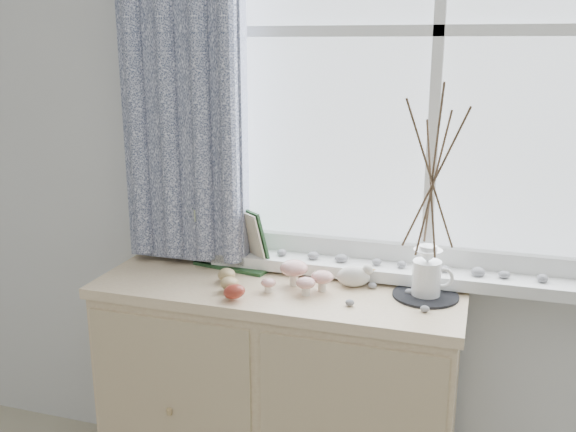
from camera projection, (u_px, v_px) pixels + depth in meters
The scene contains 8 objects.
sideboard at pixel (278, 401), 2.20m from camera, with size 1.20×0.45×0.85m.
botanical_book at pixel (229, 239), 2.20m from camera, with size 0.32×0.13×0.22m, color #1D3D1F, non-canonical shape.
toadstool_cluster at pixel (301, 275), 2.05m from camera, with size 0.22×0.15×0.08m.
wooden_eggs at pixel (230, 283), 2.03m from camera, with size 0.14×0.17×0.07m.
songbird_figurine at pixel (354, 275), 2.07m from camera, with size 0.15×0.07×0.08m, color beige, non-canonical shape.
crocheted_doily at pixel (425, 295), 1.99m from camera, with size 0.20×0.20×0.01m, color black.
twig_pitcher at pixel (433, 175), 1.89m from camera, with size 0.29×0.29×0.67m.
sideboard_pebbles at pixel (378, 293), 2.00m from camera, with size 0.33×0.22×0.02m.
Camera 1 is at (0.47, -0.11, 1.61)m, focal length 40.00 mm.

